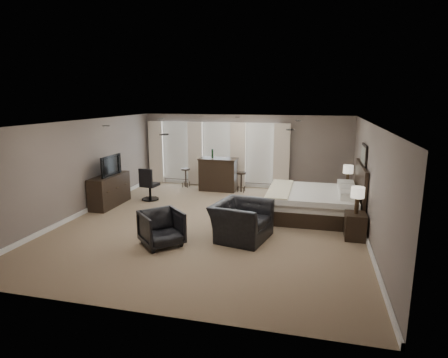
% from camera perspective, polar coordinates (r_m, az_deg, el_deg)
% --- Properties ---
extents(room, '(7.60, 8.60, 2.64)m').
position_cam_1_polar(room, '(9.44, -1.76, 0.75)').
color(room, '#846D53').
rests_on(room, ground).
extents(window_bay, '(5.25, 0.20, 2.30)m').
position_cam_1_polar(window_bay, '(13.62, -1.13, 3.91)').
color(window_bay, silver).
rests_on(window_bay, room).
extents(bed, '(2.35, 2.25, 1.50)m').
position_cam_1_polar(bed, '(10.38, 13.94, -1.67)').
color(bed, silver).
rests_on(bed, ground).
extents(nightstand_near, '(0.45, 0.56, 0.61)m').
position_cam_1_polar(nightstand_near, '(9.16, 19.35, -6.79)').
color(nightstand_near, black).
rests_on(nightstand_near, ground).
extents(nightstand_far, '(0.45, 0.55, 0.60)m').
position_cam_1_polar(nightstand_far, '(11.94, 18.15, -2.33)').
color(nightstand_far, black).
rests_on(nightstand_far, ground).
extents(lamp_near, '(0.30, 0.30, 0.62)m').
position_cam_1_polar(lamp_near, '(8.99, 19.62, -3.09)').
color(lamp_near, beige).
rests_on(lamp_near, nightstand_near).
extents(lamp_far, '(0.30, 0.30, 0.61)m').
position_cam_1_polar(lamp_far, '(11.80, 18.34, 0.54)').
color(lamp_far, beige).
rests_on(lamp_far, nightstand_far).
extents(wall_art, '(0.04, 0.96, 0.56)m').
position_cam_1_polar(wall_art, '(10.26, 20.50, 3.46)').
color(wall_art, slate).
rests_on(wall_art, room).
extents(dresser, '(0.52, 1.60, 0.93)m').
position_cam_1_polar(dresser, '(11.74, -17.03, -1.68)').
color(dresser, black).
rests_on(dresser, ground).
extents(tv, '(0.60, 1.05, 0.14)m').
position_cam_1_polar(tv, '(11.63, -17.19, 0.87)').
color(tv, black).
rests_on(tv, dresser).
extents(armchair_near, '(1.11, 1.46, 1.15)m').
position_cam_1_polar(armchair_near, '(8.60, 2.69, -5.43)').
color(armchair_near, black).
rests_on(armchair_near, ground).
extents(armchair_far, '(1.14, 1.14, 0.86)m').
position_cam_1_polar(armchair_far, '(8.36, -9.51, -7.16)').
color(armchair_far, black).
rests_on(armchair_far, ground).
extents(bar_counter, '(1.32, 0.68, 1.15)m').
position_cam_1_polar(bar_counter, '(13.06, -0.87, 0.74)').
color(bar_counter, black).
rests_on(bar_counter, ground).
extents(bar_stool_left, '(0.36, 0.36, 0.68)m').
position_cam_1_polar(bar_stool_left, '(13.65, -5.85, 0.19)').
color(bar_stool_left, black).
rests_on(bar_stool_left, ground).
extents(bar_stool_right, '(0.40, 0.40, 0.69)m').
position_cam_1_polar(bar_stool_right, '(12.89, 2.65, -0.47)').
color(bar_stool_right, black).
rests_on(bar_stool_right, ground).
extents(desk_chair, '(0.60, 0.60, 1.04)m').
position_cam_1_polar(desk_chair, '(12.05, -11.24, -0.73)').
color(desk_chair, black).
rests_on(desk_chair, ground).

